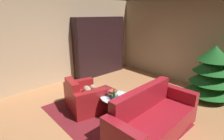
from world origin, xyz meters
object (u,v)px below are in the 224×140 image
couch_red (153,120)px  book_stack_on_table (112,94)px  coffee_table (115,98)px  bottle_on_table (114,96)px  bookshelf_unit (103,47)px  decorated_tree (211,73)px  armchair_red (84,98)px

couch_red → book_stack_on_table: (-1.00, -0.12, 0.23)m
couch_red → coffee_table: size_ratio=3.09×
book_stack_on_table → bottle_on_table: (0.16, -0.10, 0.04)m
couch_red → bottle_on_table: 0.91m
bookshelf_unit → coffee_table: 3.06m
bottle_on_table → decorated_tree: size_ratio=0.19×
armchair_red → decorated_tree: bearing=57.4°
armchair_red → book_stack_on_table: size_ratio=4.49×
bookshelf_unit → decorated_tree: (3.56, 0.75, -0.31)m
bookshelf_unit → book_stack_on_table: bearing=-35.5°
coffee_table → book_stack_on_table: (-0.04, -0.05, 0.12)m
bookshelf_unit → book_stack_on_table: 3.03m
couch_red → bottle_on_table: (-0.84, -0.22, 0.27)m
armchair_red → couch_red: size_ratio=0.52×
bookshelf_unit → couch_red: bearing=-25.1°
couch_red → bottle_on_table: bearing=-165.4°
couch_red → coffee_table: couch_red is taller
couch_red → decorated_tree: decorated_tree is taller
armchair_red → bottle_on_table: size_ratio=3.90×
bookshelf_unit → book_stack_on_table: bookshelf_unit is taller
armchair_red → bottle_on_table: (0.83, 0.23, 0.29)m
coffee_table → couch_red: bearing=4.4°
bookshelf_unit → armchair_red: (1.76, -2.06, -0.75)m
bottle_on_table → decorated_tree: 2.76m
book_stack_on_table → bottle_on_table: bottle_on_table is taller
decorated_tree → coffee_table: bearing=-114.0°
bookshelf_unit → armchair_red: size_ratio=1.96×
bookshelf_unit → coffee_table: bookshelf_unit is taller
coffee_table → decorated_tree: decorated_tree is taller
bookshelf_unit → couch_red: (3.43, -1.61, -0.74)m
couch_red → coffee_table: 0.96m
coffee_table → book_stack_on_table: book_stack_on_table is taller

